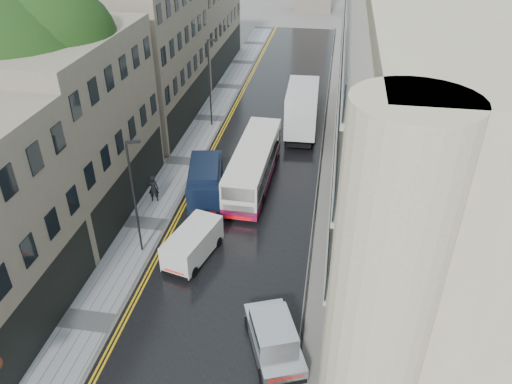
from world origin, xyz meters
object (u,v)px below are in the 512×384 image
(tree_far, at_px, (122,57))
(lamp_post_far, at_px, (210,84))
(tree_near, at_px, (30,110))
(lamp_post_near, at_px, (134,199))
(cream_bus, at_px, (230,185))
(silver_hatchback, at_px, (262,368))
(white_van, at_px, (167,255))
(white_lorry, at_px, (287,117))
(navy_van, at_px, (189,195))
(pedestrian, at_px, (153,189))

(tree_far, distance_m, lamp_post_far, 7.43)
(tree_near, height_order, lamp_post_near, tree_near)
(tree_far, bearing_deg, tree_near, -91.32)
(cream_bus, height_order, silver_hatchback, cream_bus)
(white_van, relative_size, lamp_post_far, 0.56)
(tree_far, relative_size, silver_hatchback, 2.83)
(cream_bus, xyz_separation_m, white_lorry, (2.69, 9.85, 0.75))
(lamp_post_near, bearing_deg, cream_bus, 35.41)
(white_lorry, relative_size, navy_van, 1.53)
(tree_near, bearing_deg, lamp_post_near, -24.90)
(cream_bus, relative_size, lamp_post_far, 1.39)
(pedestrian, distance_m, lamp_post_far, 12.92)
(silver_hatchback, relative_size, white_van, 1.06)
(tree_far, distance_m, lamp_post_near, 18.03)
(silver_hatchback, xyz_separation_m, pedestrian, (-9.27, 12.86, 0.23))
(white_van, distance_m, lamp_post_near, 3.53)
(silver_hatchback, xyz_separation_m, lamp_post_far, (-8.38, 25.45, 2.99))
(tree_near, xyz_separation_m, silver_hatchback, (15.58, -11.09, -6.10))
(white_van, bearing_deg, tree_near, 167.78)
(tree_near, distance_m, tree_far, 13.02)
(tree_near, distance_m, lamp_post_near, 8.73)
(tree_far, bearing_deg, pedestrian, -61.83)
(navy_van, bearing_deg, white_van, -98.32)
(white_lorry, distance_m, silver_hatchback, 23.55)
(silver_hatchback, relative_size, pedestrian, 2.31)
(silver_hatchback, bearing_deg, lamp_post_near, 115.62)
(white_lorry, height_order, lamp_post_far, lamp_post_far)
(tree_far, distance_m, white_van, 20.49)
(white_van, xyz_separation_m, navy_van, (-0.28, 5.51, 0.43))
(tree_far, bearing_deg, navy_van, -54.35)
(lamp_post_near, height_order, lamp_post_far, lamp_post_far)
(white_lorry, relative_size, silver_hatchback, 1.87)
(silver_hatchback, distance_m, white_van, 9.02)
(cream_bus, distance_m, lamp_post_near, 7.47)
(tree_near, xyz_separation_m, white_lorry, (14.01, 12.37, -4.77))
(tree_near, relative_size, silver_hatchback, 3.16)
(cream_bus, relative_size, lamp_post_near, 1.48)
(cream_bus, bearing_deg, tree_far, 137.70)
(silver_hatchback, distance_m, lamp_post_far, 26.96)
(tree_near, distance_m, cream_bus, 12.84)
(tree_far, xyz_separation_m, cream_bus, (11.02, -10.48, -4.80))
(tree_far, relative_size, navy_van, 2.33)
(tree_near, height_order, silver_hatchback, tree_near)
(tree_far, height_order, silver_hatchback, tree_far)
(tree_far, relative_size, pedestrian, 6.54)
(pedestrian, relative_size, lamp_post_far, 0.26)
(silver_hatchback, height_order, lamp_post_far, lamp_post_far)
(white_van, bearing_deg, navy_van, 107.27)
(tree_near, xyz_separation_m, cream_bus, (11.32, 2.52, -5.52))
(white_van, relative_size, pedestrian, 2.18)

